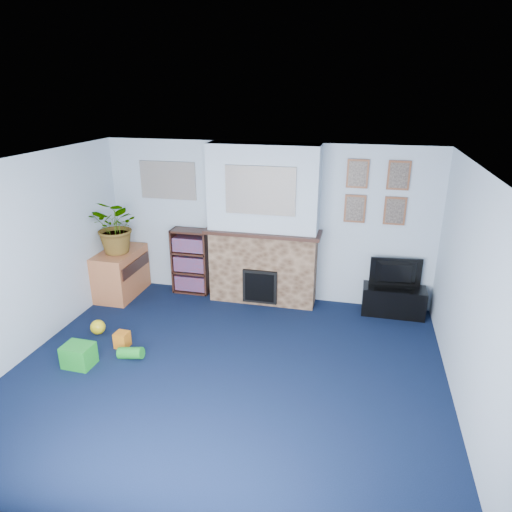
% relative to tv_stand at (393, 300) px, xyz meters
% --- Properties ---
extents(floor, '(5.00, 4.50, 0.01)m').
position_rel_tv_stand_xyz_m(floor, '(-1.95, -2.03, -0.23)').
color(floor, '#0D1733').
rests_on(floor, ground).
extents(ceiling, '(5.00, 4.50, 0.01)m').
position_rel_tv_stand_xyz_m(ceiling, '(-1.95, -2.03, 2.17)').
color(ceiling, white).
rests_on(ceiling, wall_back).
extents(wall_back, '(5.00, 0.04, 2.40)m').
position_rel_tv_stand_xyz_m(wall_back, '(-1.95, 0.22, 0.97)').
color(wall_back, '#ADBED1').
rests_on(wall_back, ground).
extents(wall_front, '(5.00, 0.04, 2.40)m').
position_rel_tv_stand_xyz_m(wall_front, '(-1.95, -4.28, 0.97)').
color(wall_front, '#ADBED1').
rests_on(wall_front, ground).
extents(wall_left, '(0.04, 4.50, 2.40)m').
position_rel_tv_stand_xyz_m(wall_left, '(-4.45, -2.03, 0.97)').
color(wall_left, '#ADBED1').
rests_on(wall_left, ground).
extents(wall_right, '(0.04, 4.50, 2.40)m').
position_rel_tv_stand_xyz_m(wall_right, '(0.55, -2.03, 0.97)').
color(wall_right, '#ADBED1').
rests_on(wall_right, ground).
extents(chimney_breast, '(1.72, 0.50, 2.40)m').
position_rel_tv_stand_xyz_m(chimney_breast, '(-1.95, 0.02, 0.96)').
color(chimney_breast, brown).
rests_on(chimney_breast, ground).
extents(collage_main, '(1.00, 0.03, 0.68)m').
position_rel_tv_stand_xyz_m(collage_main, '(-1.95, -0.19, 1.55)').
color(collage_main, gray).
rests_on(collage_main, chimney_breast).
extents(collage_left, '(0.90, 0.03, 0.58)m').
position_rel_tv_stand_xyz_m(collage_left, '(-3.50, 0.21, 1.55)').
color(collage_left, gray).
rests_on(collage_left, wall_back).
extents(portrait_tl, '(0.30, 0.03, 0.40)m').
position_rel_tv_stand_xyz_m(portrait_tl, '(-0.65, 0.20, 1.77)').
color(portrait_tl, brown).
rests_on(portrait_tl, wall_back).
extents(portrait_tr, '(0.30, 0.03, 0.40)m').
position_rel_tv_stand_xyz_m(portrait_tr, '(-0.10, 0.20, 1.77)').
color(portrait_tr, brown).
rests_on(portrait_tr, wall_back).
extents(portrait_bl, '(0.30, 0.03, 0.40)m').
position_rel_tv_stand_xyz_m(portrait_bl, '(-0.65, 0.20, 1.27)').
color(portrait_bl, brown).
rests_on(portrait_bl, wall_back).
extents(portrait_br, '(0.30, 0.03, 0.40)m').
position_rel_tv_stand_xyz_m(portrait_br, '(-0.10, 0.20, 1.27)').
color(portrait_br, brown).
rests_on(portrait_br, wall_back).
extents(tv_stand, '(0.89, 0.37, 0.42)m').
position_rel_tv_stand_xyz_m(tv_stand, '(0.00, 0.00, 0.00)').
color(tv_stand, black).
rests_on(tv_stand, ground).
extents(television, '(0.73, 0.16, 0.42)m').
position_rel_tv_stand_xyz_m(television, '(0.00, 0.02, 0.40)').
color(television, black).
rests_on(television, tv_stand).
extents(bookshelf, '(0.58, 0.28, 1.05)m').
position_rel_tv_stand_xyz_m(bookshelf, '(-3.14, 0.08, 0.28)').
color(bookshelf, black).
rests_on(bookshelf, ground).
extents(sideboard, '(0.52, 0.94, 0.73)m').
position_rel_tv_stand_xyz_m(sideboard, '(-4.19, -0.28, 0.12)').
color(sideboard, '#B5643A').
rests_on(sideboard, ground).
extents(potted_plant, '(0.87, 0.78, 0.85)m').
position_rel_tv_stand_xyz_m(potted_plant, '(-4.14, -0.33, 0.93)').
color(potted_plant, '#26661E').
rests_on(potted_plant, sideboard).
extents(mantel_clock, '(0.11, 0.06, 0.15)m').
position_rel_tv_stand_xyz_m(mantel_clock, '(-2.01, -0.03, 1.00)').
color(mantel_clock, gold).
rests_on(mantel_clock, chimney_breast).
extents(mantel_candle, '(0.05, 0.05, 0.16)m').
position_rel_tv_stand_xyz_m(mantel_candle, '(-1.63, -0.03, 1.01)').
color(mantel_candle, '#B2BFC6').
rests_on(mantel_candle, chimney_breast).
extents(mantel_teddy, '(0.14, 0.14, 0.14)m').
position_rel_tv_stand_xyz_m(mantel_teddy, '(-2.46, -0.03, 0.99)').
color(mantel_teddy, gray).
rests_on(mantel_teddy, chimney_breast).
extents(mantel_can, '(0.06, 0.06, 0.13)m').
position_rel_tv_stand_xyz_m(mantel_can, '(-1.32, -0.03, 0.99)').
color(mantel_can, orange).
rests_on(mantel_can, chimney_breast).
extents(green_crate, '(0.35, 0.29, 0.27)m').
position_rel_tv_stand_xyz_m(green_crate, '(-3.70, -2.23, -0.08)').
color(green_crate, '#198C26').
rests_on(green_crate, ground).
extents(toy_ball, '(0.20, 0.20, 0.20)m').
position_rel_tv_stand_xyz_m(toy_ball, '(-3.89, -1.51, -0.14)').
color(toy_ball, yellow).
rests_on(toy_ball, ground).
extents(toy_block, '(0.17, 0.17, 0.20)m').
position_rel_tv_stand_xyz_m(toy_block, '(-3.41, -1.73, -0.12)').
color(toy_block, orange).
rests_on(toy_block, ground).
extents(toy_tube, '(0.33, 0.15, 0.19)m').
position_rel_tv_stand_xyz_m(toy_tube, '(-3.18, -1.95, -0.15)').
color(toy_tube, '#198C26').
rests_on(toy_tube, ground).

